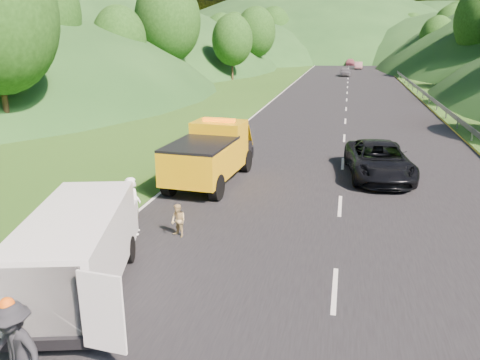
% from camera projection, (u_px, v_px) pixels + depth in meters
% --- Properties ---
extents(ground, '(320.00, 320.00, 0.00)m').
position_uv_depth(ground, '(234.00, 245.00, 13.81)').
color(ground, '#38661E').
rests_on(ground, ground).
extents(road_surface, '(14.00, 200.00, 0.02)m').
position_uv_depth(road_surface, '(347.00, 93.00, 50.44)').
color(road_surface, black).
rests_on(road_surface, ground).
extents(guardrail, '(0.06, 140.00, 1.52)m').
position_uv_depth(guardrail, '(405.00, 83.00, 60.55)').
color(guardrail, gray).
rests_on(guardrail, ground).
extents(tree_line_left, '(14.00, 140.00, 14.00)m').
position_uv_depth(tree_line_left, '(205.00, 75.00, 73.73)').
color(tree_line_left, '#2C5E1B').
rests_on(tree_line_left, ground).
extents(hills_backdrop, '(201.00, 288.60, 44.00)m').
position_uv_depth(hills_backdrop, '(362.00, 57.00, 137.95)').
color(hills_backdrop, '#2D5B23').
rests_on(hills_backdrop, ground).
extents(tow_truck, '(2.58, 6.03, 2.54)m').
position_uv_depth(tow_truck, '(211.00, 154.00, 19.34)').
color(tow_truck, black).
rests_on(tow_truck, ground).
extents(white_van, '(4.01, 6.30, 2.08)m').
position_uv_depth(white_van, '(79.00, 247.00, 10.95)').
color(white_van, black).
rests_on(white_van, ground).
extents(woman, '(0.70, 0.80, 1.81)m').
position_uv_depth(woman, '(136.00, 233.00, 14.60)').
color(woman, white).
rests_on(woman, ground).
extents(child, '(0.63, 0.59, 1.04)m').
position_uv_depth(child, '(179.00, 237.00, 14.33)').
color(child, tan).
rests_on(child, ground).
extents(suitcase, '(0.36, 0.29, 0.52)m').
position_uv_depth(suitcase, '(83.00, 219.00, 15.09)').
color(suitcase, brown).
rests_on(suitcase, ground).
extents(passing_suv, '(3.06, 5.65, 1.51)m').
position_uv_depth(passing_suv, '(377.00, 177.00, 20.38)').
color(passing_suv, black).
rests_on(passing_suv, ground).
extents(dist_car_a, '(1.55, 3.85, 1.31)m').
position_uv_depth(dist_car_a, '(345.00, 76.00, 71.25)').
color(dist_car_a, '#58565C').
rests_on(dist_car_a, ground).
extents(dist_car_b, '(1.38, 3.96, 1.31)m').
position_uv_depth(dist_car_b, '(358.00, 69.00, 86.49)').
color(dist_car_b, '#82565C').
rests_on(dist_car_b, ground).
extents(dist_car_c, '(1.83, 4.50, 1.31)m').
position_uv_depth(dist_car_c, '(350.00, 66.00, 97.14)').
color(dist_car_c, '#934956').
rests_on(dist_car_c, ground).
extents(dist_car_d, '(1.55, 3.85, 1.31)m').
position_uv_depth(dist_car_d, '(346.00, 63.00, 106.69)').
color(dist_car_d, '#626256').
rests_on(dist_car_d, ground).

